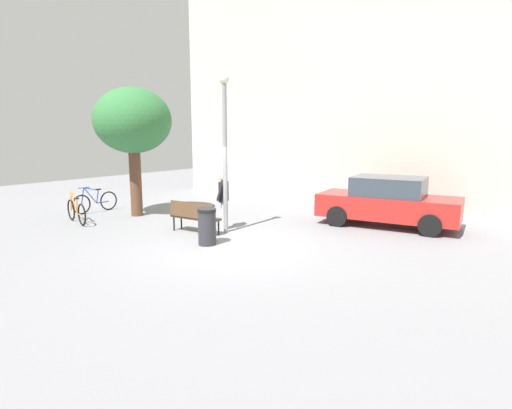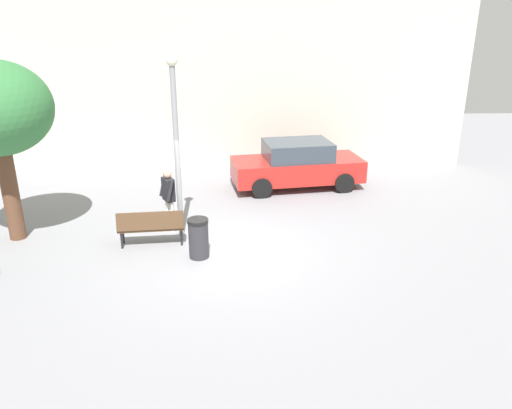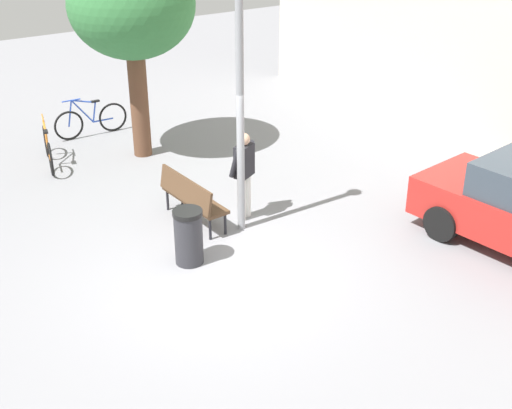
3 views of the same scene
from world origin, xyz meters
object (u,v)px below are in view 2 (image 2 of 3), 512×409
at_px(lamppost, 176,135).
at_px(park_bench, 151,225).
at_px(person_by_lamppost, 169,196).
at_px(trash_bin, 198,238).
at_px(parked_car_red, 297,165).

relative_size(lamppost, park_bench, 2.76).
relative_size(person_by_lamppost, park_bench, 1.02).
xyz_separation_m(lamppost, park_bench, (-0.66, -0.66, -2.07)).
distance_m(lamppost, park_bench, 2.27).
distance_m(lamppost, trash_bin, 2.58).
xyz_separation_m(person_by_lamppost, park_bench, (-0.35, -0.92, -0.42)).
bearing_deg(parked_car_red, lamppost, -133.06).
height_order(person_by_lamppost, parked_car_red, person_by_lamppost).
distance_m(parked_car_red, trash_bin, 5.83).
height_order(lamppost, park_bench, lamppost).
bearing_deg(person_by_lamppost, park_bench, -110.77).
bearing_deg(person_by_lamppost, parked_car_red, 42.44).
bearing_deg(lamppost, trash_bin, -68.01).
xyz_separation_m(park_bench, parked_car_red, (4.12, 4.36, 0.23)).
bearing_deg(lamppost, person_by_lamppost, 140.31).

